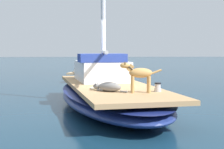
% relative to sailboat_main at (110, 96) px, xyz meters
% --- Properties ---
extents(ground_plane, '(120.00, 120.00, 0.00)m').
position_rel_sailboat_main_xyz_m(ground_plane, '(0.00, 0.00, -0.34)').
color(ground_plane, '#143347').
extents(sailboat_main, '(3.69, 7.55, 0.66)m').
position_rel_sailboat_main_xyz_m(sailboat_main, '(0.00, 0.00, 0.00)').
color(sailboat_main, navy).
rests_on(sailboat_main, ground).
extents(cabin_house, '(1.75, 2.43, 0.84)m').
position_rel_sailboat_main_xyz_m(cabin_house, '(-0.20, 1.10, 0.67)').
color(cabin_house, silver).
rests_on(cabin_house, sailboat_main).
extents(dog_tan, '(0.94, 0.24, 0.70)m').
position_rel_sailboat_main_xyz_m(dog_tan, '(0.55, -1.84, 0.75)').
color(dog_tan, tan).
rests_on(dog_tan, sailboat_main).
extents(dog_grey, '(0.80, 0.65, 0.22)m').
position_rel_sailboat_main_xyz_m(dog_grey, '(-0.12, -1.57, 0.43)').
color(dog_grey, gray).
rests_on(dog_grey, sailboat_main).
extents(deck_winch, '(0.16, 0.16, 0.21)m').
position_rel_sailboat_main_xyz_m(deck_winch, '(1.01, -1.68, 0.42)').
color(deck_winch, '#B7B7BC').
rests_on(deck_winch, sailboat_main).
extents(coiled_rope, '(0.32, 0.32, 0.04)m').
position_rel_sailboat_main_xyz_m(coiled_rope, '(-0.39, -1.07, 0.35)').
color(coiled_rope, beige).
rests_on(coiled_rope, sailboat_main).
extents(moored_boat_far_astern, '(4.23, 8.27, 7.52)m').
position_rel_sailboat_main_xyz_m(moored_boat_far_astern, '(0.08, 10.28, 0.22)').
color(moored_boat_far_astern, white).
rests_on(moored_boat_far_astern, ground).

